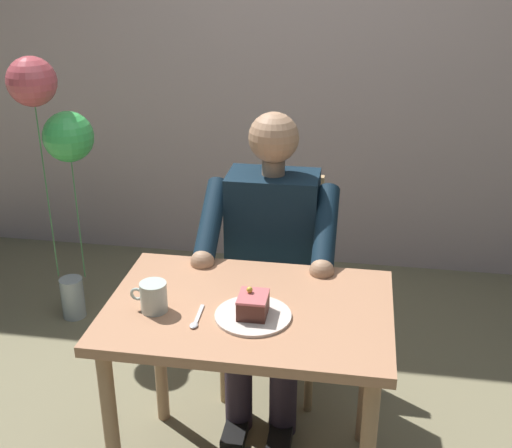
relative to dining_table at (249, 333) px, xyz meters
The scene contains 9 objects.
cafe_rear_panel 2.06m from the dining_table, 90.00° to the right, with size 6.40×0.12×3.00m, color #C5AEAE.
dining_table is the anchor object (origin of this frame).
chair 0.67m from the dining_table, 90.00° to the right, with size 0.42×0.42×0.92m.
seated_person 0.48m from the dining_table, 90.00° to the right, with size 0.53×0.58×1.24m.
dessert_plate 0.13m from the dining_table, 110.93° to the left, with size 0.25×0.25×0.01m, color silver.
cake_slice 0.17m from the dining_table, 110.87° to the left, with size 0.09×0.11×0.09m.
coffee_cup 0.35m from the dining_table, 14.72° to the left, with size 0.12×0.09×0.10m.
dessert_spoon 0.22m from the dining_table, 39.26° to the left, with size 0.03×0.14×0.01m.
balloon_display 1.52m from the dining_table, 41.58° to the right, with size 0.38×0.25×1.35m.
Camera 1 is at (-0.32, 1.82, 1.84)m, focal length 45.86 mm.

